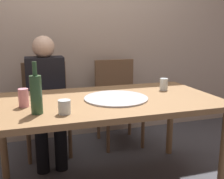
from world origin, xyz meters
The scene contains 10 objects.
back_wall centered at (0.00, 1.19, 1.30)m, with size 6.00×0.10×2.60m, color #BCA893.
dining_table centered at (0.00, 0.00, 0.65)m, with size 1.66×0.89×0.72m.
pizza_tray centered at (0.07, -0.02, 0.73)m, with size 0.47×0.47×0.01m, color #ADADB2.
wine_bottle centered at (-0.50, -0.21, 0.85)m, with size 0.07×0.07×0.32m.
tumbler_near centered at (-0.34, -0.26, 0.77)m, with size 0.08×0.08×0.09m, color silver.
tumbler_far centered at (0.55, 0.13, 0.77)m, with size 0.07×0.07×0.10m, color silver.
soda_can centered at (-0.58, -0.03, 0.78)m, with size 0.07×0.07×0.12m, color pink.
chair_left centered at (-0.39, 0.84, 0.51)m, with size 0.44×0.44×0.90m.
chair_right centered at (0.38, 0.84, 0.51)m, with size 0.44×0.44×0.90m.
guest_in_sweater centered at (-0.39, 0.69, 0.64)m, with size 0.36×0.56×1.17m.
Camera 1 is at (-0.53, -1.82, 1.22)m, focal length 42.55 mm.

